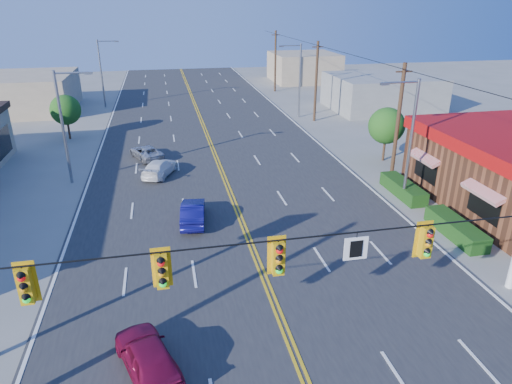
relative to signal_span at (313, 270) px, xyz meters
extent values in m
cube|color=#2D2D30|center=(0.12, 20.00, -4.86)|extent=(20.00, 120.00, 0.06)
cylinder|color=black|center=(0.12, 0.00, 1.11)|extent=(24.00, 0.05, 0.05)
cube|color=white|center=(1.32, 0.00, 0.56)|extent=(0.75, 0.04, 0.75)
cube|color=#D89E0C|center=(-7.88, 0.00, 0.54)|extent=(0.55, 0.34, 1.25)
cube|color=#D89E0C|center=(-4.38, 0.00, 0.54)|extent=(0.55, 0.34, 1.25)
cube|color=#D89E0C|center=(-1.08, 0.00, 0.54)|extent=(0.55, 0.34, 1.25)
cube|color=#D89E0C|center=(3.62, 0.00, 0.54)|extent=(0.55, 0.34, 1.25)
cube|color=#194214|center=(11.62, 12.00, -4.44)|extent=(1.20, 9.00, 0.90)
cylinder|color=gray|center=(11.12, 14.00, -0.89)|extent=(0.20, 0.20, 8.00)
cylinder|color=gray|center=(10.02, 14.00, 2.91)|extent=(2.20, 0.12, 0.12)
cube|color=gray|center=(8.92, 14.00, 2.86)|extent=(0.50, 0.25, 0.15)
cylinder|color=gray|center=(11.12, 38.00, -0.89)|extent=(0.20, 0.20, 8.00)
cylinder|color=gray|center=(10.02, 38.00, 2.91)|extent=(2.20, 0.12, 0.12)
cube|color=gray|center=(8.92, 38.00, 2.86)|extent=(0.50, 0.25, 0.15)
cylinder|color=gray|center=(-10.88, 22.00, -0.89)|extent=(0.20, 0.20, 8.00)
cylinder|color=gray|center=(-9.78, 22.00, 2.91)|extent=(2.20, 0.12, 0.12)
cube|color=gray|center=(-8.68, 22.00, 2.86)|extent=(0.50, 0.25, 0.15)
cylinder|color=gray|center=(-10.88, 48.00, -0.89)|extent=(0.20, 0.20, 8.00)
cylinder|color=gray|center=(-9.78, 48.00, 2.91)|extent=(2.20, 0.12, 0.12)
cube|color=gray|center=(-8.68, 48.00, 2.86)|extent=(0.50, 0.25, 0.15)
cylinder|color=#47301E|center=(12.32, 18.00, -0.69)|extent=(0.28, 0.28, 8.40)
cylinder|color=#47301E|center=(12.32, 36.00, -0.69)|extent=(0.28, 0.28, 8.40)
cylinder|color=#47301E|center=(12.32, 54.00, -0.69)|extent=(0.28, 0.28, 8.40)
cylinder|color=#47301E|center=(13.62, 22.00, -3.84)|extent=(0.20, 0.20, 2.10)
sphere|color=#235B19|center=(13.62, 22.00, -1.95)|extent=(2.94, 2.94, 2.94)
cylinder|color=#47301E|center=(-12.88, 34.00, -3.89)|extent=(0.20, 0.20, 2.00)
sphere|color=#235B19|center=(-12.88, 34.00, -2.09)|extent=(2.80, 2.80, 2.80)
cube|color=gray|center=(22.12, 40.00, -2.89)|extent=(12.00, 10.00, 4.00)
cube|color=tan|center=(-19.88, 48.00, -2.79)|extent=(11.00, 12.00, 4.20)
cube|color=tan|center=(19.12, 62.00, -2.69)|extent=(10.00, 10.00, 4.40)
imported|color=maroon|center=(-5.20, 2.00, -4.21)|extent=(2.79, 4.27, 1.35)
imported|color=#11105E|center=(-2.72, 13.62, -4.25)|extent=(1.76, 3.99, 1.27)
imported|color=white|center=(-4.54, 22.08, -4.29)|extent=(3.15, 4.43, 1.19)
imported|color=#B5B6BB|center=(-5.61, 26.32, -4.34)|extent=(3.17, 4.33, 1.09)
camera|label=1|loc=(-4.02, -11.02, 7.41)|focal=32.00mm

